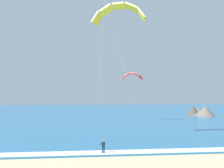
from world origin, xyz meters
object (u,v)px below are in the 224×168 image
Objects in this scene: kitesurfer at (103,147)px; kite_distant at (132,76)px; surfboard at (103,155)px; kite_primary at (119,11)px.

kitesurfer is 30.88m from kite_distant.
kitesurfer is 0.34× the size of kite_distant.
kite_primary reaches higher than surfboard.
kite_distant is at bearing 74.69° from kite_primary.
kitesurfer is (-0.01, 0.02, 0.91)m from surfboard.
surfboard is 0.91m from kitesurfer.
surfboard is 0.87× the size of kitesurfer.
kite_primary is at bearing 67.47° from surfboard.
kite_distant reaches higher than surfboard.
surfboard is at bearing -112.53° from kite_primary.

